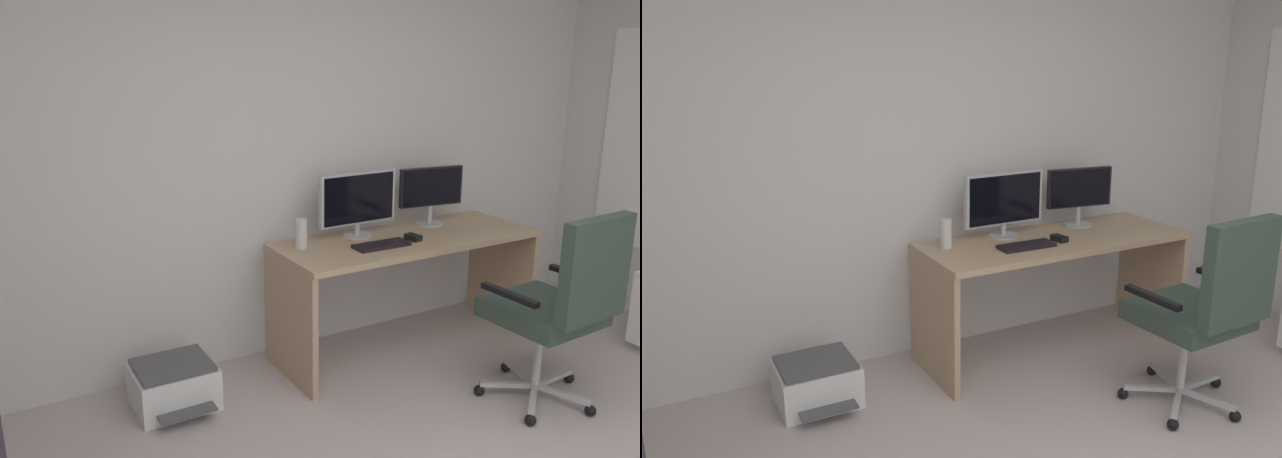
% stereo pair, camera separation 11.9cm
% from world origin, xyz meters
% --- Properties ---
extents(wall_back, '(5.27, 0.10, 2.52)m').
position_xyz_m(wall_back, '(0.00, 2.55, 1.26)').
color(wall_back, silver).
rests_on(wall_back, ground).
extents(desk, '(1.68, 0.62, 0.74)m').
position_xyz_m(desk, '(0.82, 2.10, 0.56)').
color(desk, tan).
rests_on(desk, ground).
extents(monitor_main, '(0.54, 0.18, 0.40)m').
position_xyz_m(monitor_main, '(0.56, 2.26, 0.97)').
color(monitor_main, '#B2B5B7').
rests_on(monitor_main, desk).
extents(monitor_secondary, '(0.45, 0.18, 0.38)m').
position_xyz_m(monitor_secondary, '(1.13, 2.26, 0.98)').
color(monitor_secondary, '#B2B5B7').
rests_on(monitor_secondary, desk).
extents(keyboard, '(0.34, 0.14, 0.02)m').
position_xyz_m(keyboard, '(0.56, 2.00, 0.75)').
color(keyboard, black).
rests_on(keyboard, desk).
extents(computer_mouse, '(0.07, 0.11, 0.03)m').
position_xyz_m(computer_mouse, '(0.80, 2.02, 0.76)').
color(computer_mouse, black).
rests_on(computer_mouse, desk).
extents(desktop_speaker, '(0.07, 0.07, 0.17)m').
position_xyz_m(desktop_speaker, '(0.14, 2.22, 0.83)').
color(desktop_speaker, silver).
rests_on(desktop_speaker, desk).
extents(office_chair, '(0.63, 0.64, 1.08)m').
position_xyz_m(office_chair, '(1.07, 1.14, 0.60)').
color(office_chair, '#B7BABC').
rests_on(office_chair, ground).
extents(printer, '(0.42, 0.44, 0.25)m').
position_xyz_m(printer, '(-0.68, 2.14, 0.12)').
color(printer, silver).
rests_on(printer, ground).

